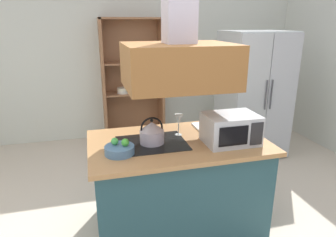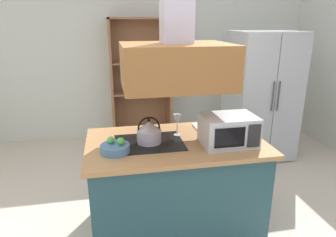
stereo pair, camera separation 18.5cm
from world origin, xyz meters
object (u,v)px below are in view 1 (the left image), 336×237
(refrigerator, at_px, (253,95))
(kettle, at_px, (152,132))
(cutting_board, at_px, (211,126))
(dish_cabinet, at_px, (133,87))
(fruit_bowl, at_px, (120,149))
(microwave, at_px, (231,129))
(wine_glass_on_counter, at_px, (179,120))

(refrigerator, distance_m, kettle, 2.30)
(refrigerator, relative_size, cutting_board, 5.30)
(dish_cabinet, relative_size, fruit_bowl, 8.20)
(dish_cabinet, distance_m, microwave, 2.70)
(microwave, height_order, wine_glass_on_counter, microwave)
(dish_cabinet, distance_m, wine_glass_on_counter, 2.37)
(dish_cabinet, bearing_deg, refrigerator, -33.57)
(refrigerator, height_order, wine_glass_on_counter, refrigerator)
(cutting_board, xyz_separation_m, wine_glass_on_counter, (-0.39, -0.14, 0.14))
(refrigerator, relative_size, microwave, 3.92)
(refrigerator, relative_size, dish_cabinet, 0.91)
(wine_glass_on_counter, distance_m, fruit_bowl, 0.66)
(dish_cabinet, xyz_separation_m, fruit_bowl, (-0.49, -2.65, 0.06))
(cutting_board, distance_m, fruit_bowl, 1.06)
(kettle, bearing_deg, refrigerator, 38.05)
(dish_cabinet, relative_size, wine_glass_on_counter, 9.63)
(dish_cabinet, relative_size, cutting_board, 5.84)
(refrigerator, xyz_separation_m, kettle, (-1.81, -1.42, 0.10))
(wine_glass_on_counter, bearing_deg, dish_cabinet, 92.22)
(dish_cabinet, bearing_deg, fruit_bowl, -100.55)
(kettle, height_order, cutting_board, kettle)
(wine_glass_on_counter, xyz_separation_m, fruit_bowl, (-0.58, -0.29, -0.11))
(cutting_board, height_order, wine_glass_on_counter, wine_glass_on_counter)
(kettle, distance_m, microwave, 0.69)
(kettle, relative_size, microwave, 0.52)
(wine_glass_on_counter, bearing_deg, fruit_bowl, -153.83)
(refrigerator, distance_m, cutting_board, 1.61)
(microwave, xyz_separation_m, fruit_bowl, (-0.97, 0.00, -0.09))
(dish_cabinet, height_order, wine_glass_on_counter, dish_cabinet)
(kettle, relative_size, wine_glass_on_counter, 1.16)
(wine_glass_on_counter, bearing_deg, refrigerator, 40.09)
(wine_glass_on_counter, bearing_deg, cutting_board, 20.35)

